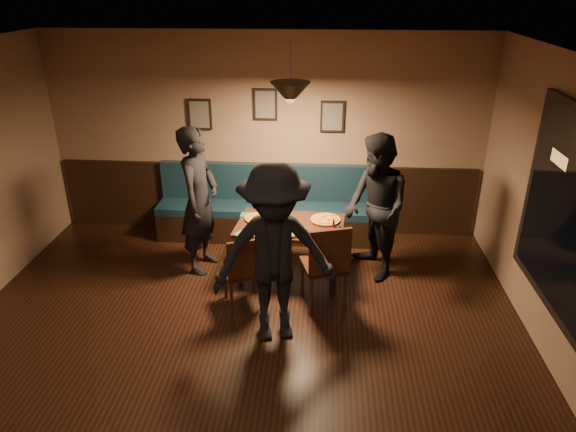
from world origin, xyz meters
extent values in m
plane|color=black|center=(0.00, 0.00, 0.00)|extent=(7.00, 7.00, 0.00)
plane|color=silver|center=(0.00, 0.00, 2.80)|extent=(7.00, 7.00, 0.00)
plane|color=#8C704F|center=(0.00, 3.50, 1.40)|extent=(6.00, 0.00, 6.00)
cube|color=black|center=(0.00, 3.47, 0.50)|extent=(5.88, 0.06, 1.00)
cube|color=black|center=(-0.90, 3.47, 1.70)|extent=(0.32, 0.04, 0.42)
cube|color=black|center=(0.00, 3.47, 1.85)|extent=(0.32, 0.04, 0.42)
cube|color=black|center=(0.90, 3.47, 1.70)|extent=(0.32, 0.04, 0.42)
cone|color=black|center=(0.42, 2.22, 2.25)|extent=(0.44, 0.44, 0.25)
cube|color=black|center=(0.42, 2.22, 0.34)|extent=(1.35, 0.94, 0.68)
imported|color=black|center=(-0.70, 2.30, 0.92)|extent=(0.56, 0.74, 1.85)
imported|color=black|center=(1.44, 2.30, 0.89)|extent=(0.95, 1.06, 1.79)
imported|color=black|center=(0.35, 0.97, 0.94)|extent=(1.34, 0.95, 1.88)
cylinder|color=gold|center=(0.02, 2.32, 0.70)|extent=(0.34, 0.34, 0.04)
cylinder|color=gold|center=(0.47, 2.00, 0.70)|extent=(0.37, 0.37, 0.04)
cylinder|color=#CE5B26|center=(0.84, 2.33, 0.70)|extent=(0.37, 0.37, 0.04)
cylinder|color=black|center=(1.02, 1.90, 0.75)|extent=(0.08, 0.08, 0.14)
cylinder|color=maroon|center=(0.94, 2.17, 0.74)|extent=(0.03, 0.03, 0.12)
cube|color=#1C6929|center=(-0.15, 2.44, 0.69)|extent=(0.14, 0.14, 0.01)
cube|color=#1E7033|center=(-0.12, 1.91, 0.69)|extent=(0.20, 0.20, 0.01)
cube|color=#B6B5B9|center=(0.34, 1.83, 0.69)|extent=(0.20, 0.02, 0.00)
camera|label=1|loc=(0.80, -3.48, 3.40)|focal=32.66mm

